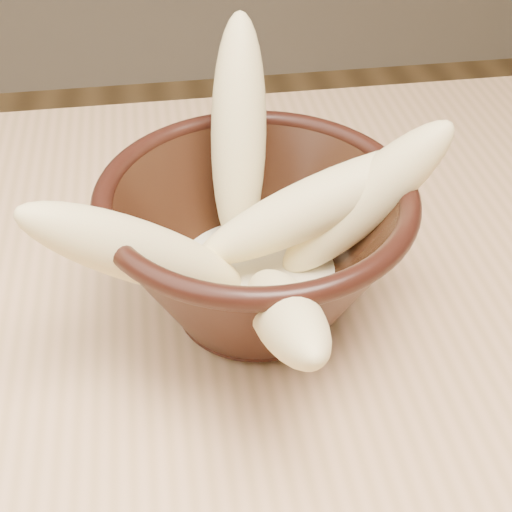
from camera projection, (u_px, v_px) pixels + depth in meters
The scene contains 8 objects.
table at pixel (88, 509), 0.46m from camera, with size 1.20×0.80×0.75m.
bowl at pixel (256, 245), 0.44m from camera, with size 0.19×0.19×0.11m.
milk_puddle at pixel (256, 276), 0.46m from camera, with size 0.11×0.11×0.02m, color beige.
banana_upright at pixel (239, 134), 0.46m from camera, with size 0.04×0.04×0.15m, color #FAD894.
banana_left at pixel (140, 252), 0.40m from camera, with size 0.04×0.04×0.15m, color #FAD894.
banana_right at pixel (364, 201), 0.43m from camera, with size 0.04×0.04×0.14m, color #FAD894.
banana_across at pixel (317, 205), 0.43m from camera, with size 0.04×0.04×0.16m, color #FAD894.
banana_front at pixel (284, 313), 0.38m from camera, with size 0.04×0.04×0.15m, color #FAD894.
Camera 1 is at (0.07, -0.26, 1.09)m, focal length 50.00 mm.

